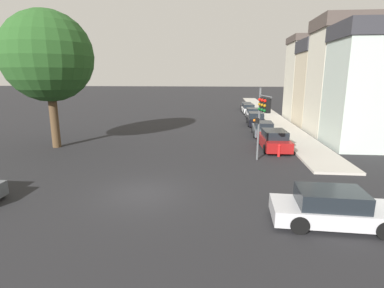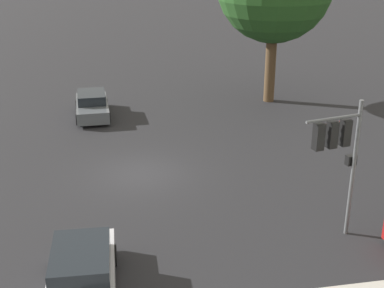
{
  "view_description": "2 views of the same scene",
  "coord_description": "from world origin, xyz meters",
  "views": [
    {
      "loc": [
        3.81,
        -13.72,
        5.74
      ],
      "look_at": [
        2.02,
        4.99,
        1.43
      ],
      "focal_mm": 28.0,
      "sensor_mm": 36.0,
      "label": 1
    },
    {
      "loc": [
        21.71,
        -1.62,
        10.01
      ],
      "look_at": [
        2.78,
        1.85,
        2.36
      ],
      "focal_mm": 50.0,
      "sensor_mm": 36.0,
      "label": 2
    }
  ],
  "objects": [
    {
      "name": "ground_plane",
      "position": [
        0.0,
        0.0,
        0.0
      ],
      "size": [
        300.0,
        300.0,
        0.0
      ],
      "primitive_type": "plane",
      "color": "black"
    },
    {
      "name": "sidewalk_strip",
      "position": [
        10.91,
        33.86,
        0.08
      ],
      "size": [
        2.97,
        60.0,
        0.16
      ],
      "color": "#ADA89E",
      "rests_on": "ground_plane"
    },
    {
      "name": "rowhouse_backdrop",
      "position": [
        16.11,
        19.61,
        5.23
      ],
      "size": [
        7.99,
        21.97,
        11.06
      ],
      "color": "#ADBCB2",
      "rests_on": "ground_plane"
    },
    {
      "name": "street_tree",
      "position": [
        -9.54,
        9.06,
        7.15
      ],
      "size": [
        6.92,
        6.92,
        10.64
      ],
      "color": "#4C3823",
      "rests_on": "ground_plane"
    },
    {
      "name": "traffic_signal",
      "position": [
        6.52,
        6.03,
        3.56
      ],
      "size": [
        0.88,
        2.18,
        4.96
      ],
      "rotation": [
        0.0,
        0.0,
        3.34
      ],
      "color": "#515456",
      "rests_on": "ground_plane"
    },
    {
      "name": "crossing_car_1",
      "position": [
        8.27,
        -2.44,
        0.69
      ],
      "size": [
        4.85,
        2.17,
        1.45
      ],
      "rotation": [
        0.0,
        0.0,
        -0.04
      ],
      "color": "#B7B7BC",
      "rests_on": "ground_plane"
    },
    {
      "name": "parked_car_0",
      "position": [
        8.09,
        10.07,
        0.74
      ],
      "size": [
        2.17,
        4.84,
        1.55
      ],
      "rotation": [
        0.0,
        0.0,
        1.61
      ],
      "color": "maroon",
      "rests_on": "ground_plane"
    },
    {
      "name": "parked_car_1",
      "position": [
        7.99,
        15.66,
        0.66
      ],
      "size": [
        2.12,
        4.52,
        1.36
      ],
      "rotation": [
        0.0,
        0.0,
        1.54
      ],
      "color": "#4C5156",
      "rests_on": "ground_plane"
    },
    {
      "name": "parked_car_2",
      "position": [
        7.97,
        21.98,
        0.71
      ],
      "size": [
        2.03,
        4.69,
        1.52
      ],
      "rotation": [
        0.0,
        0.0,
        1.55
      ],
      "color": "black",
      "rests_on": "ground_plane"
    },
    {
      "name": "parked_car_3",
      "position": [
        8.22,
        27.91,
        0.66
      ],
      "size": [
        1.93,
        3.95,
        1.38
      ],
      "rotation": [
        0.0,
        0.0,
        1.58
      ],
      "color": "#B7B7BC",
      "rests_on": "ground_plane"
    },
    {
      "name": "parked_car_4",
      "position": [
        8.11,
        33.67,
        0.67
      ],
      "size": [
        2.01,
        4.56,
        1.42
      ],
      "rotation": [
        0.0,
        0.0,
        1.61
      ],
      "color": "silver",
      "rests_on": "ground_plane"
    },
    {
      "name": "parked_car_5",
      "position": [
        8.21,
        38.8,
        0.6
      ],
      "size": [
        1.97,
        3.98,
        1.25
      ],
      "rotation": [
        0.0,
        0.0,
        1.54
      ],
      "color": "black",
      "rests_on": "ground_plane"
    },
    {
      "name": "fire_hydrant",
      "position": [
        8.08,
        7.76,
        0.49
      ],
      "size": [
        0.22,
        0.22,
        0.92
      ],
      "color": "red",
      "rests_on": "ground_plane"
    }
  ]
}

